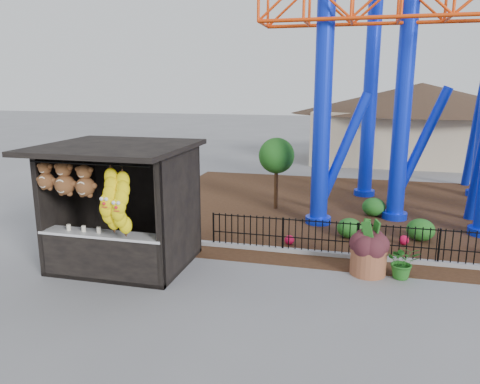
% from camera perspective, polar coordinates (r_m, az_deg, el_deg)
% --- Properties ---
extents(ground, '(120.00, 120.00, 0.00)m').
position_cam_1_polar(ground, '(10.56, -1.87, -12.47)').
color(ground, slate).
rests_on(ground, ground).
extents(mulch_bed, '(18.00, 12.00, 0.02)m').
position_cam_1_polar(mulch_bed, '(17.78, 18.12, -2.39)').
color(mulch_bed, '#331E11').
rests_on(mulch_bed, ground).
extents(curb, '(18.00, 0.18, 0.12)m').
position_cam_1_polar(curb, '(13.01, 19.41, -7.90)').
color(curb, gray).
rests_on(curb, ground).
extents(prize_booth, '(3.50, 3.40, 3.12)m').
position_cam_1_polar(prize_booth, '(11.93, -14.69, -2.02)').
color(prize_booth, black).
rests_on(prize_booth, ground).
extents(picket_fence, '(12.20, 0.06, 1.00)m').
position_cam_1_polar(picket_fence, '(12.99, 23.54, -6.23)').
color(picket_fence, black).
rests_on(picket_fence, ground).
extents(roller_coaster, '(11.00, 6.37, 10.82)m').
position_cam_1_polar(roller_coaster, '(17.64, 23.43, 18.22)').
color(roller_coaster, '#0D27DE').
rests_on(roller_coaster, ground).
extents(terracotta_planter, '(1.13, 1.13, 0.64)m').
position_cam_1_polar(terracotta_planter, '(11.94, 15.35, -8.17)').
color(terracotta_planter, brown).
rests_on(terracotta_planter, ground).
extents(planter_foliage, '(0.70, 0.70, 0.64)m').
position_cam_1_polar(planter_foliage, '(11.73, 15.54, -5.25)').
color(planter_foliage, '#38161C').
rests_on(planter_foliage, terracotta_planter).
extents(potted_plant, '(0.82, 0.73, 0.83)m').
position_cam_1_polar(potted_plant, '(11.90, 19.25, -8.02)').
color(potted_plant, '#255819').
rests_on(potted_plant, ground).
extents(landscaping, '(8.91, 4.27, 0.65)m').
position_cam_1_polar(landscaping, '(15.58, 21.31, -3.65)').
color(landscaping, '#1C5519').
rests_on(landscaping, mulch_bed).
extents(pavilion, '(15.00, 15.00, 4.80)m').
position_cam_1_polar(pavilion, '(29.36, 21.11, 9.32)').
color(pavilion, '#BFAD8C').
rests_on(pavilion, ground).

